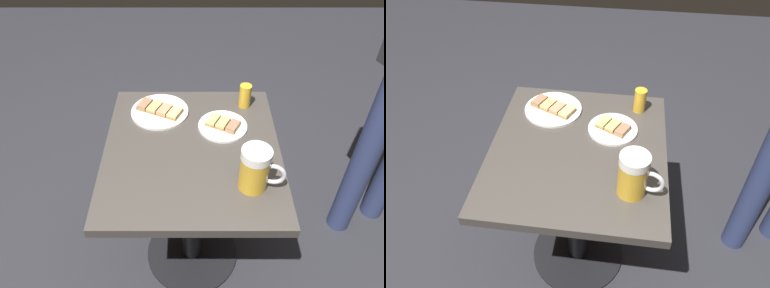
# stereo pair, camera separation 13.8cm
# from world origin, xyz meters

# --- Properties ---
(ground_plane) EXTENTS (6.00, 6.00, 0.00)m
(ground_plane) POSITION_xyz_m (0.00, 0.00, 0.00)
(ground_plane) COLOR #28282D
(cafe_table) EXTENTS (0.73, 0.65, 0.71)m
(cafe_table) POSITION_xyz_m (0.00, 0.00, 0.54)
(cafe_table) COLOR black
(cafe_table) RESTS_ON ground_plane
(plate_near) EXTENTS (0.24, 0.24, 0.03)m
(plate_near) POSITION_xyz_m (-0.21, -0.13, 0.72)
(plate_near) COLOR white
(plate_near) RESTS_ON cafe_table
(plate_far) EXTENTS (0.19, 0.19, 0.03)m
(plate_far) POSITION_xyz_m (-0.12, 0.12, 0.72)
(plate_far) COLOR white
(plate_far) RESTS_ON cafe_table
(beer_mug) EXTENTS (0.10, 0.15, 0.16)m
(beer_mug) POSITION_xyz_m (0.18, 0.20, 0.79)
(beer_mug) COLOR gold
(beer_mug) RESTS_ON cafe_table
(beer_glass_small) EXTENTS (0.05, 0.05, 0.10)m
(beer_glass_small) POSITION_xyz_m (-0.26, 0.22, 0.76)
(beer_glass_small) COLOR gold
(beer_glass_small) RESTS_ON cafe_table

